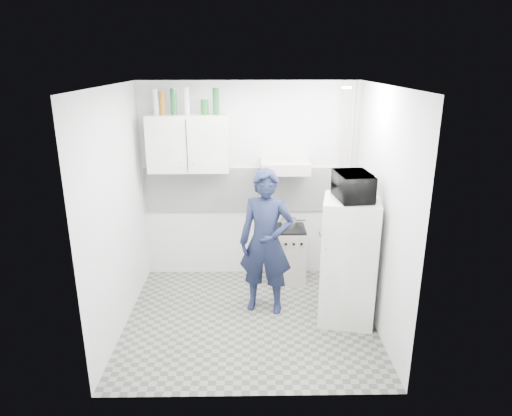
{
  "coord_description": "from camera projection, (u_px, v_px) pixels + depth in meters",
  "views": [
    {
      "loc": [
        -0.0,
        -4.58,
        2.84
      ],
      "look_at": [
        0.08,
        0.3,
        1.25
      ],
      "focal_mm": 32.0,
      "sensor_mm": 36.0,
      "label": 1
    }
  ],
  "objects": [
    {
      "name": "ceiling",
      "position": [
        249.0,
        86.0,
        4.43
      ],
      "size": [
        2.8,
        2.8,
        0.0
      ],
      "primitive_type": "plane",
      "color": "white",
      "rests_on": "wall_back"
    },
    {
      "name": "saucepan",
      "position": [
        288.0,
        223.0,
        5.99
      ],
      "size": [
        0.19,
        0.19,
        0.11
      ],
      "primitive_type": "cylinder",
      "color": "silver",
      "rests_on": "stove_top"
    },
    {
      "name": "microwave",
      "position": [
        354.0,
        186.0,
        4.79
      ],
      "size": [
        0.54,
        0.4,
        0.28
      ],
      "primitive_type": "imported",
      "rotation": [
        0.0,
        0.0,
        1.67
      ],
      "color": "black",
      "rests_on": "fridge"
    },
    {
      "name": "pipe_a",
      "position": [
        348.0,
        183.0,
        5.96
      ],
      "size": [
        0.05,
        0.05,
        2.6
      ],
      "primitive_type": "cylinder",
      "color": "#B8ACA0",
      "rests_on": "floor"
    },
    {
      "name": "person",
      "position": [
        266.0,
        242.0,
        5.21
      ],
      "size": [
        0.69,
        0.53,
        1.7
      ],
      "primitive_type": "imported",
      "rotation": [
        0.0,
        0.0,
        -0.21
      ],
      "color": "#141A32",
      "rests_on": "floor"
    },
    {
      "name": "stove",
      "position": [
        288.0,
        255.0,
        6.08
      ],
      "size": [
        0.45,
        0.45,
        0.72
      ],
      "primitive_type": "cube",
      "color": "#B8ACA0",
      "rests_on": "floor"
    },
    {
      "name": "canister_b",
      "position": [
        205.0,
        107.0,
        5.54
      ],
      "size": [
        0.1,
        0.1,
        0.18
      ],
      "primitive_type": "cylinder",
      "color": "#144C1E",
      "rests_on": "upper_cabinet"
    },
    {
      "name": "bottle_b",
      "position": [
        162.0,
        103.0,
        5.51
      ],
      "size": [
        0.07,
        0.07,
        0.28
      ],
      "primitive_type": "cylinder",
      "color": "brown",
      "rests_on": "upper_cabinet"
    },
    {
      "name": "wall_right",
      "position": [
        381.0,
        212.0,
        4.85
      ],
      "size": [
        0.0,
        2.6,
        2.6
      ],
      "primitive_type": "plane",
      "rotation": [
        1.57,
        0.0,
        -1.57
      ],
      "color": "silver",
      "rests_on": "floor"
    },
    {
      "name": "wall_left",
      "position": [
        117.0,
        213.0,
        4.81
      ],
      "size": [
        0.0,
        2.6,
        2.6
      ],
      "primitive_type": "plane",
      "rotation": [
        1.57,
        0.0,
        1.57
      ],
      "color": "silver",
      "rests_on": "floor"
    },
    {
      "name": "bottle_c",
      "position": [
        174.0,
        102.0,
        5.51
      ],
      "size": [
        0.08,
        0.08,
        0.31
      ],
      "primitive_type": "cylinder",
      "color": "#144C1E",
      "rests_on": "upper_cabinet"
    },
    {
      "name": "range_hood",
      "position": [
        285.0,
        166.0,
        5.7
      ],
      "size": [
        0.6,
        0.5,
        0.14
      ],
      "primitive_type": "cube",
      "color": "#B8ACA0",
      "rests_on": "wall_back"
    },
    {
      "name": "stove_top",
      "position": [
        288.0,
        229.0,
        5.96
      ],
      "size": [
        0.43,
        0.43,
        0.03
      ],
      "primitive_type": "cube",
      "color": "black",
      "rests_on": "stove"
    },
    {
      "name": "backsplash",
      "position": [
        249.0,
        190.0,
        6.03
      ],
      "size": [
        2.74,
        0.03,
        0.6
      ],
      "primitive_type": "cube",
      "color": "white",
      "rests_on": "wall_back"
    },
    {
      "name": "bottle_a",
      "position": [
        156.0,
        102.0,
        5.51
      ],
      "size": [
        0.07,
        0.07,
        0.31
      ],
      "primitive_type": "cylinder",
      "color": "#B2B7BC",
      "rests_on": "upper_cabinet"
    },
    {
      "name": "pipe_b",
      "position": [
        339.0,
        183.0,
        5.96
      ],
      "size": [
        0.04,
        0.04,
        2.6
      ],
      "primitive_type": "cylinder",
      "color": "#B8ACA0",
      "rests_on": "floor"
    },
    {
      "name": "bottle_e",
      "position": [
        216.0,
        101.0,
        5.52
      ],
      "size": [
        0.08,
        0.08,
        0.32
      ],
      "primitive_type": "cylinder",
      "color": "#144C1E",
      "rests_on": "upper_cabinet"
    },
    {
      "name": "ceiling_spot_fixture",
      "position": [
        347.0,
        88.0,
        4.64
      ],
      "size": [
        0.1,
        0.1,
        0.02
      ],
      "primitive_type": "cylinder",
      "color": "white",
      "rests_on": "ceiling"
    },
    {
      "name": "wall_back",
      "position": [
        249.0,
        182.0,
        6.02
      ],
      "size": [
        2.8,
        0.0,
        2.8
      ],
      "primitive_type": "plane",
      "rotation": [
        1.57,
        0.0,
        0.0
      ],
      "color": "silver",
      "rests_on": "floor"
    },
    {
      "name": "floor",
      "position": [
        250.0,
        319.0,
        5.23
      ],
      "size": [
        2.8,
        2.8,
        0.0
      ],
      "primitive_type": "plane",
      "color": "slate",
      "rests_on": "ground"
    },
    {
      "name": "fridge",
      "position": [
        348.0,
        261.0,
        5.06
      ],
      "size": [
        0.7,
        0.7,
        1.43
      ],
      "primitive_type": "cube",
      "rotation": [
        0.0,
        0.0,
        -0.21
      ],
      "color": "white",
      "rests_on": "floor"
    },
    {
      "name": "upper_cabinet",
      "position": [
        189.0,
        143.0,
        5.67
      ],
      "size": [
        1.0,
        0.35,
        0.7
      ],
      "primitive_type": "cube",
      "color": "white",
      "rests_on": "wall_back"
    },
    {
      "name": "bottle_d",
      "position": [
        187.0,
        101.0,
        5.51
      ],
      "size": [
        0.07,
        0.07,
        0.33
      ],
      "primitive_type": "cylinder",
      "color": "#B2B7BC",
      "rests_on": "upper_cabinet"
    }
  ]
}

